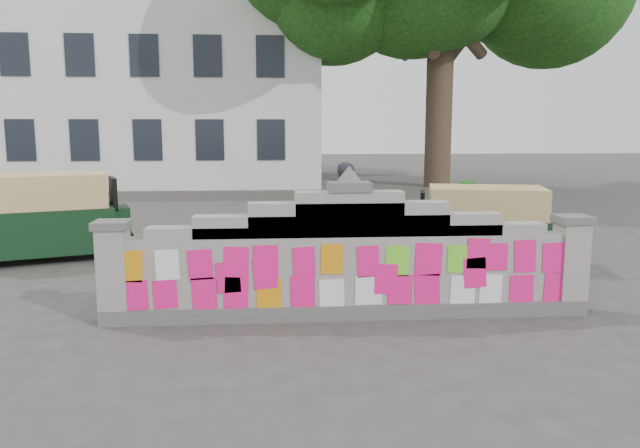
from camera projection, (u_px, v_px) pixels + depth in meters
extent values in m
plane|color=#383533|center=(348.00, 317.00, 8.30)|extent=(100.00, 100.00, 0.00)
cube|color=#4C4C49|center=(348.00, 310.00, 8.28)|extent=(6.40, 0.42, 0.20)
cube|color=gray|center=(348.00, 273.00, 8.21)|extent=(6.40, 0.32, 1.00)
cube|color=gray|center=(349.00, 230.00, 8.12)|extent=(5.20, 0.32, 0.14)
cube|color=gray|center=(349.00, 225.00, 8.11)|extent=(4.00, 0.32, 0.28)
cube|color=gray|center=(349.00, 219.00, 8.09)|extent=(2.60, 0.32, 0.44)
cube|color=gray|center=(349.00, 214.00, 8.08)|extent=(1.40, 0.32, 0.58)
cube|color=#4C4C49|center=(349.00, 187.00, 8.03)|extent=(0.55, 0.36, 0.12)
cone|color=#4C4C49|center=(349.00, 174.00, 8.00)|extent=(0.36, 0.36, 0.22)
cube|color=gray|center=(114.00, 276.00, 7.97)|extent=(0.36, 0.40, 1.24)
cube|color=#4C4C49|center=(112.00, 225.00, 7.87)|extent=(0.44, 0.44, 0.10)
cube|color=gray|center=(570.00, 267.00, 8.43)|extent=(0.36, 0.40, 1.24)
cube|color=#4C4C49|center=(573.00, 219.00, 8.33)|extent=(0.44, 0.44, 0.10)
cube|color=silver|center=(141.00, 94.00, 28.82)|extent=(16.00, 10.00, 8.00)
cylinder|color=#38281E|center=(439.00, 115.00, 26.02)|extent=(1.10, 1.10, 6.00)
imported|color=black|center=(347.00, 247.00, 10.56)|extent=(1.99, 1.30, 0.99)
imported|color=black|center=(347.00, 227.00, 10.51)|extent=(0.60, 0.71, 1.67)
imported|color=green|center=(466.00, 218.00, 12.08)|extent=(0.64, 0.78, 1.49)
cube|color=black|center=(42.00, 229.00, 11.81)|extent=(2.84, 2.15, 0.84)
cube|color=tan|center=(40.00, 191.00, 11.70)|extent=(2.63, 2.03, 0.63)
cube|color=black|center=(115.00, 225.00, 12.35)|extent=(0.75, 0.87, 0.74)
cube|color=black|center=(113.00, 193.00, 12.25)|extent=(0.33, 0.72, 0.63)
cylinder|color=black|center=(121.00, 240.00, 12.44)|extent=(0.54, 0.30, 0.53)
cube|color=black|center=(485.00, 237.00, 11.39)|extent=(2.42, 1.66, 0.74)
cube|color=tan|center=(487.00, 202.00, 11.29)|extent=(2.23, 1.57, 0.55)
cube|color=black|center=(421.00, 236.00, 11.56)|extent=(0.59, 0.73, 0.64)
cube|color=black|center=(422.00, 206.00, 11.47)|extent=(0.21, 0.64, 0.55)
cylinder|color=black|center=(416.00, 250.00, 11.61)|extent=(0.47, 0.21, 0.46)
cylinder|color=black|center=(526.00, 248.00, 11.81)|extent=(0.47, 0.21, 0.46)
cylinder|color=black|center=(537.00, 259.00, 10.82)|extent=(0.47, 0.21, 0.46)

